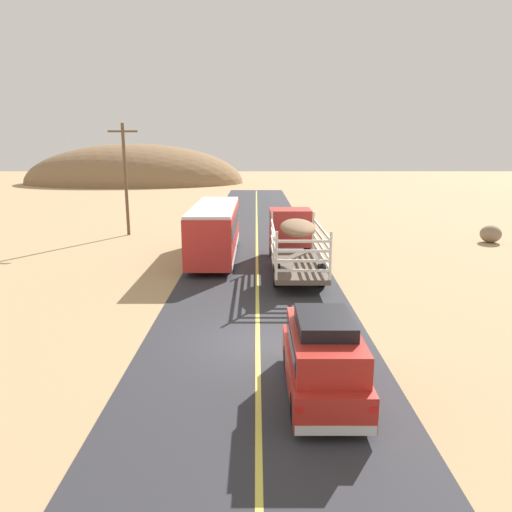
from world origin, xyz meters
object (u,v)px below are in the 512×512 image
object	(u,v)px
suv_near	(322,356)
boulder_near_shoulder	(489,234)
livestock_truck	(291,234)
power_pole_mid	(124,176)
bus	(214,230)

from	to	relation	value
suv_near	boulder_near_shoulder	world-z (taller)	suv_near
livestock_truck	power_pole_mid	world-z (taller)	power_pole_mid
bus	power_pole_mid	distance (m)	11.09
suv_near	power_pole_mid	size ratio (longest dim) A/B	0.55
livestock_truck	power_pole_mid	size ratio (longest dim) A/B	1.16
livestock_truck	bus	distance (m)	4.84
power_pole_mid	boulder_near_shoulder	xyz separation A→B (m)	(26.49, -3.00, -3.86)
suv_near	boulder_near_shoulder	size ratio (longest dim) A/B	3.06
power_pole_mid	boulder_near_shoulder	bearing A→B (deg)	-6.46
suv_near	bus	distance (m)	17.11
boulder_near_shoulder	suv_near	bearing A→B (deg)	-124.77
suv_near	power_pole_mid	bearing A→B (deg)	115.50
bus	boulder_near_shoulder	world-z (taller)	bus
power_pole_mid	livestock_truck	bearing A→B (deg)	-38.33
livestock_truck	power_pole_mid	distance (m)	15.44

